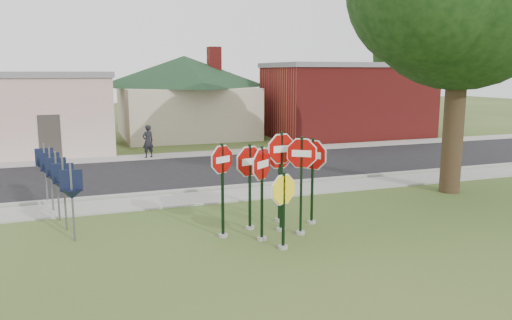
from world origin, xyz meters
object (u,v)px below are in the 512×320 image
object	(u,v)px
pedestrian	(148,141)
stop_sign_left	(262,180)
stop_sign_center	(281,166)
stop_sign_yellow	(283,203)

from	to	relation	value
pedestrian	stop_sign_left	bearing A→B (deg)	72.90
stop_sign_center	stop_sign_yellow	bearing A→B (deg)	-110.56
stop_sign_center	stop_sign_yellow	size ratio (longest dim) A/B	1.41
stop_sign_left	stop_sign_center	bearing A→B (deg)	36.16
stop_sign_center	stop_sign_left	size ratio (longest dim) A/B	1.10
stop_sign_center	stop_sign_yellow	xyz separation A→B (m)	(-0.49, -1.30, -0.61)
stop_sign_center	pedestrian	world-z (taller)	stop_sign_center
stop_sign_left	pedestrian	distance (m)	13.13
stop_sign_center	stop_sign_left	distance (m)	0.95
stop_sign_left	stop_sign_yellow	bearing A→B (deg)	-70.67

